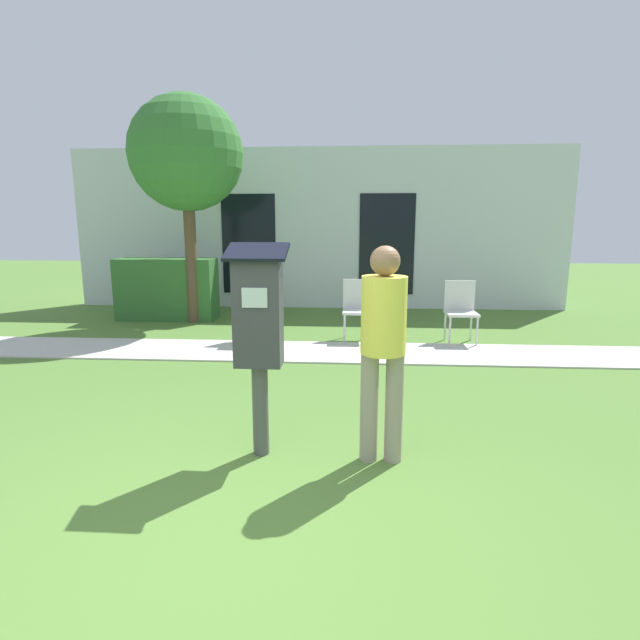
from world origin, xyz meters
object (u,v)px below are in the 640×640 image
at_px(outdoor_chair_left, 254,307).
at_px(outdoor_chair_middle, 358,305).
at_px(parking_meter, 258,323).
at_px(person_standing, 383,338).
at_px(outdoor_chair_right, 460,307).

bearing_deg(outdoor_chair_left, outdoor_chair_middle, 31.11).
bearing_deg(parking_meter, outdoor_chair_left, 101.87).
relative_size(person_standing, outdoor_chair_left, 1.76).
height_order(person_standing, outdoor_chair_left, person_standing).
xyz_separation_m(person_standing, outdoor_chair_middle, (-0.15, 3.91, -0.40)).
height_order(outdoor_chair_left, outdoor_chair_right, same).
height_order(parking_meter, outdoor_chair_right, parking_meter).
xyz_separation_m(parking_meter, outdoor_chair_middle, (0.75, 3.86, -0.49)).
xyz_separation_m(parking_meter, person_standing, (0.90, -0.05, -0.09)).
xyz_separation_m(outdoor_chair_middle, outdoor_chair_right, (1.50, -0.07, 0.00)).
xyz_separation_m(person_standing, outdoor_chair_right, (1.35, 3.84, -0.40)).
xyz_separation_m(outdoor_chair_left, outdoor_chair_middle, (1.50, 0.31, 0.00)).
height_order(person_standing, outdoor_chair_right, person_standing).
bearing_deg(outdoor_chair_middle, outdoor_chair_left, -153.94).
xyz_separation_m(parking_meter, outdoor_chair_right, (2.25, 3.79, -0.49)).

